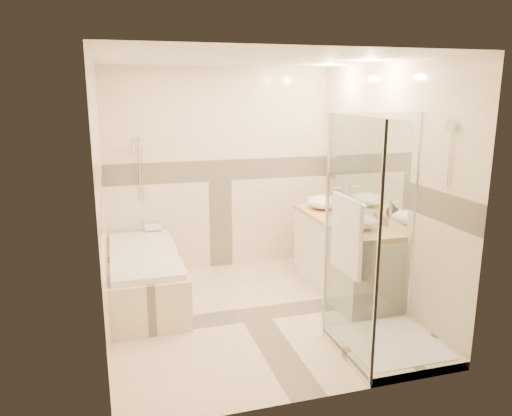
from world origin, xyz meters
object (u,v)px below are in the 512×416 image
object	(u,v)px
bathtub	(145,274)
shower_enclosure	(378,295)
vessel_sink_near	(324,202)
amenity_bottle_a	(347,214)
amenity_bottle_b	(345,213)
vessel_sink_far	(360,221)
vanity	(343,255)

from	to	relation	value
bathtub	shower_enclosure	size ratio (longest dim) A/B	0.83
vessel_sink_near	amenity_bottle_a	bearing A→B (deg)	-90.00
bathtub	amenity_bottle_b	distance (m)	2.26
amenity_bottle_a	bathtub	bearing A→B (deg)	167.98
bathtub	vessel_sink_far	bearing A→B (deg)	-19.49
bathtub	vanity	xyz separation A→B (m)	(2.15, -0.35, 0.12)
bathtub	amenity_bottle_a	world-z (taller)	amenity_bottle_a
shower_enclosure	amenity_bottle_a	size ratio (longest dim) A/B	12.34
vessel_sink_far	amenity_bottle_a	size ratio (longest dim) A/B	2.18
vanity	amenity_bottle_b	world-z (taller)	amenity_bottle_b
amenity_bottle_b	shower_enclosure	bearing A→B (deg)	-102.75
vessel_sink_near	amenity_bottle_a	world-z (taller)	amenity_bottle_a
shower_enclosure	vessel_sink_near	distance (m)	1.84
bathtub	amenity_bottle_a	size ratio (longest dim) A/B	10.28
vanity	vessel_sink_near	world-z (taller)	vessel_sink_near
shower_enclosure	vessel_sink_far	bearing A→B (deg)	72.53
bathtub	shower_enclosure	world-z (taller)	shower_enclosure
amenity_bottle_a	shower_enclosure	bearing A→B (deg)	-103.16
vanity	shower_enclosure	distance (m)	1.31
vessel_sink_near	shower_enclosure	bearing A→B (deg)	-98.75
vanity	amenity_bottle_a	size ratio (longest dim) A/B	9.80
shower_enclosure	amenity_bottle_b	size ratio (longest dim) A/B	12.56
vessel_sink_near	vessel_sink_far	world-z (taller)	vessel_sink_near
bathtub	amenity_bottle_b	bearing A→B (deg)	-11.03
bathtub	shower_enclosure	bearing A→B (deg)	-41.10
vessel_sink_far	vessel_sink_near	bearing A→B (deg)	90.00
shower_enclosure	bathtub	bearing A→B (deg)	138.90
bathtub	amenity_bottle_b	size ratio (longest dim) A/B	10.47
vanity	amenity_bottle_a	world-z (taller)	amenity_bottle_a
vessel_sink_near	amenity_bottle_b	size ratio (longest dim) A/B	2.46
vanity	amenity_bottle_a	bearing A→B (deg)	-100.91
bathtub	vanity	size ratio (longest dim) A/B	1.05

